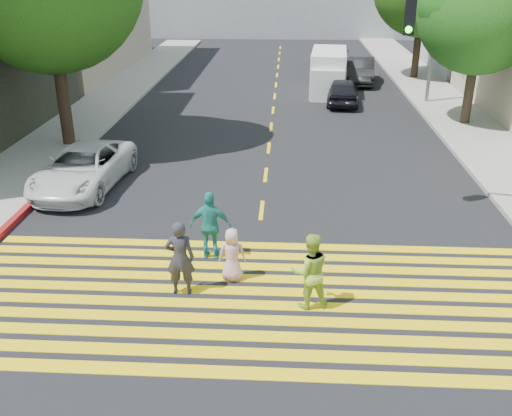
# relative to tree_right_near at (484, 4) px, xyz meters

# --- Properties ---
(ground) EXTENTS (120.00, 120.00, 0.00)m
(ground) POSITION_rel_tree_right_near_xyz_m (-8.63, -15.81, -5.10)
(ground) COLOR black
(sidewalk_left) EXTENTS (3.00, 40.00, 0.15)m
(sidewalk_left) POSITION_rel_tree_right_near_xyz_m (-17.13, 6.19, -5.02)
(sidewalk_left) COLOR gray
(sidewalk_left) RESTS_ON ground
(sidewalk_right) EXTENTS (3.00, 60.00, 0.15)m
(sidewalk_right) POSITION_rel_tree_right_near_xyz_m (-0.13, -0.81, -5.02)
(sidewalk_right) COLOR gray
(sidewalk_right) RESTS_ON ground
(curb_red) EXTENTS (0.20, 8.00, 0.16)m
(curb_red) POSITION_rel_tree_right_near_xyz_m (-15.53, -9.81, -5.02)
(curb_red) COLOR maroon
(curb_red) RESTS_ON ground
(crosswalk) EXTENTS (13.40, 5.30, 0.01)m
(crosswalk) POSITION_rel_tree_right_near_xyz_m (-8.63, -14.53, -5.09)
(crosswalk) COLOR yellow
(crosswalk) RESTS_ON ground
(lane_line) EXTENTS (0.12, 34.40, 0.01)m
(lane_line) POSITION_rel_tree_right_near_xyz_m (-8.63, 6.69, -5.09)
(lane_line) COLOR yellow
(lane_line) RESTS_ON ground
(tree_right_near) EXTENTS (5.78, 5.28, 7.53)m
(tree_right_near) POSITION_rel_tree_right_near_xyz_m (0.00, 0.00, 0.00)
(tree_right_near) COLOR black
(tree_right_near) RESTS_ON ground
(pedestrian_man) EXTENTS (0.67, 0.48, 1.73)m
(pedestrian_man) POSITION_rel_tree_right_near_xyz_m (-10.20, -14.37, -4.23)
(pedestrian_man) COLOR #2A2732
(pedestrian_man) RESTS_ON ground
(pedestrian_woman) EXTENTS (0.93, 0.79, 1.70)m
(pedestrian_woman) POSITION_rel_tree_right_near_xyz_m (-7.39, -14.76, -4.25)
(pedestrian_woman) COLOR #A1C23E
(pedestrian_woman) RESTS_ON ground
(pedestrian_child) EXTENTS (0.64, 0.43, 1.28)m
(pedestrian_child) POSITION_rel_tree_right_near_xyz_m (-9.12, -13.75, -4.45)
(pedestrian_child) COLOR #CA96A6
(pedestrian_child) RESTS_ON ground
(pedestrian_extra) EXTENTS (1.03, 0.46, 1.74)m
(pedestrian_extra) POSITION_rel_tree_right_near_xyz_m (-9.74, -12.72, -4.23)
(pedestrian_extra) COLOR teal
(pedestrian_extra) RESTS_ON ground
(white_sedan) EXTENTS (2.57, 4.94, 1.33)m
(white_sedan) POSITION_rel_tree_right_near_xyz_m (-14.43, -8.28, -4.43)
(white_sedan) COLOR silver
(white_sedan) RESTS_ON ground
(dark_car_near) EXTENTS (1.82, 3.96, 1.32)m
(dark_car_near) POSITION_rel_tree_right_near_xyz_m (-5.17, 3.68, -4.44)
(dark_car_near) COLOR black
(dark_car_near) RESTS_ON ground
(silver_car) EXTENTS (2.37, 4.77, 1.33)m
(silver_car) POSITION_rel_tree_right_near_xyz_m (-5.04, 15.29, -4.43)
(silver_car) COLOR gray
(silver_car) RESTS_ON ground
(dark_car_parked) EXTENTS (2.02, 4.57, 1.46)m
(dark_car_parked) POSITION_rel_tree_right_near_xyz_m (-3.70, 9.01, -4.37)
(dark_car_parked) COLOR black
(dark_car_parked) RESTS_ON ground
(white_van) EXTENTS (2.16, 4.90, 2.25)m
(white_van) POSITION_rel_tree_right_near_xyz_m (-5.77, 6.13, -4.03)
(white_van) COLOR white
(white_van) RESTS_ON ground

